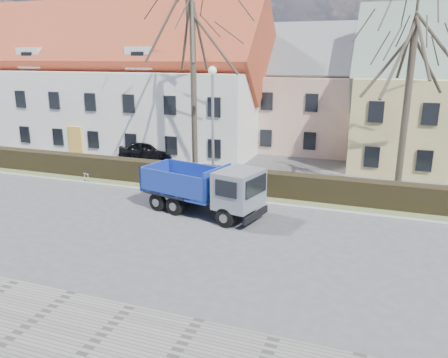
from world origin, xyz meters
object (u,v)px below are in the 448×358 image
at_px(dump_truck, 198,187).
at_px(parked_car_a, 149,150).
at_px(streetlight, 213,127).
at_px(cart_frame, 84,177).

height_order(dump_truck, parked_car_a, dump_truck).
xyz_separation_m(streetlight, cart_frame, (-7.51, -2.16, -3.13)).
bearing_deg(parked_car_a, dump_truck, -148.87).
relative_size(dump_truck, streetlight, 0.91).
relative_size(dump_truck, cart_frame, 8.81).
xyz_separation_m(dump_truck, streetlight, (-1.02, 4.58, 2.19)).
bearing_deg(streetlight, parked_car_a, 147.12).
bearing_deg(parked_car_a, cart_frame, 163.70).
bearing_deg(dump_truck, parked_car_a, 144.19).
relative_size(streetlight, parked_car_a, 1.63).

